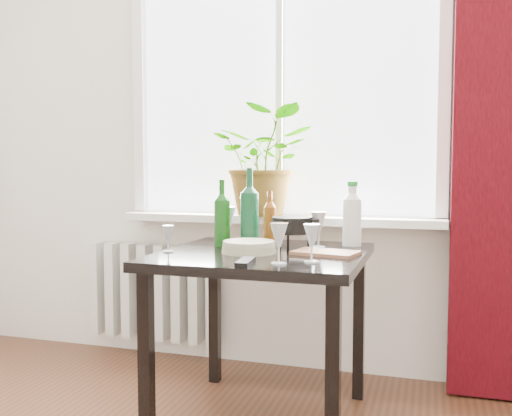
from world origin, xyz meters
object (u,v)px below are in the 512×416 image
(cleaning_bottle, at_px, (352,213))
(cutting_board, at_px, (326,253))
(wineglass_front_left, at_px, (168,239))
(wineglass_far_right, at_px, (312,243))
(radiator, at_px, (153,292))
(wineglass_back_center, at_px, (318,229))
(tv_remote, at_px, (245,262))
(wineglass_back_left, at_px, (228,225))
(wine_bottle_right, at_px, (250,206))
(potted_plant, at_px, (265,161))
(plate_stack, at_px, (249,247))
(table, at_px, (263,273))
(fondue_pot, at_px, (292,233))
(wineglass_front_right, at_px, (279,243))
(wine_bottle_left, at_px, (222,212))
(bottle_amber, at_px, (270,217))

(cleaning_bottle, distance_m, cutting_board, 0.34)
(cleaning_bottle, xyz_separation_m, wineglass_front_left, (-0.71, -0.43, -0.09))
(wineglass_front_left, bearing_deg, wineglass_far_right, -7.56)
(radiator, height_order, cutting_board, cutting_board)
(wineglass_back_center, distance_m, tv_remote, 0.54)
(wineglass_back_left, bearing_deg, wine_bottle_right, -26.86)
(potted_plant, relative_size, cleaning_bottle, 1.91)
(wineglass_back_center, bearing_deg, plate_stack, -136.69)
(table, height_order, tv_remote, tv_remote)
(wineglass_far_right, height_order, fondue_pot, wineglass_far_right)
(potted_plant, bearing_deg, plate_stack, -79.79)
(potted_plant, bearing_deg, wineglass_front_right, -70.64)
(table, height_order, wine_bottle_left, wine_bottle_left)
(tv_remote, bearing_deg, plate_stack, 98.73)
(wine_bottle_left, relative_size, wine_bottle_right, 0.85)
(radiator, bearing_deg, plate_stack, -40.34)
(wineglass_back_left, bearing_deg, table, -42.48)
(bottle_amber, bearing_deg, wineglass_back_left, -155.71)
(wineglass_front_left, relative_size, fondue_pot, 0.56)
(plate_stack, bearing_deg, wineglass_back_left, 125.16)
(wine_bottle_left, bearing_deg, wineglass_back_center, 8.75)
(cleaning_bottle, bearing_deg, wineglass_front_left, -148.74)
(potted_plant, bearing_deg, cutting_board, -53.56)
(wineglass_front_right, height_order, wineglass_back_center, wineglass_back_center)
(wineglass_back_center, distance_m, fondue_pot, 0.12)
(table, xyz_separation_m, wine_bottle_right, (-0.11, 0.15, 0.27))
(wineglass_far_right, xyz_separation_m, wineglass_front_left, (-0.63, 0.08, -0.02))
(table, xyz_separation_m, cutting_board, (0.27, 0.00, 0.10))
(wineglass_back_left, height_order, cutting_board, wineglass_back_left)
(potted_plant, bearing_deg, table, -74.59)
(table, height_order, bottle_amber, bottle_amber)
(potted_plant, bearing_deg, fondue_pot, -60.38)
(wine_bottle_right, distance_m, wineglass_far_right, 0.53)
(wineglass_back_center, bearing_deg, fondue_pot, -157.23)
(wineglass_back_left, bearing_deg, radiator, 146.00)
(wine_bottle_left, relative_size, cutting_board, 1.20)
(wineglass_back_left, xyz_separation_m, wineglass_front_left, (-0.14, -0.35, -0.03))
(cutting_board, bearing_deg, radiator, 150.72)
(bottle_amber, xyz_separation_m, tv_remote, (0.08, -0.62, -0.12))
(table, relative_size, wineglass_back_center, 5.11)
(radiator, xyz_separation_m, wineglass_back_center, (1.05, -0.45, 0.44))
(wineglass_back_center, height_order, fondue_pot, wineglass_back_center)
(potted_plant, xyz_separation_m, tv_remote, (0.19, -0.91, -0.38))
(tv_remote, xyz_separation_m, cutting_board, (0.24, 0.33, -0.00))
(fondue_pot, height_order, cutting_board, fondue_pot)
(wineglass_front_left, bearing_deg, bottle_amber, 53.13)
(wineglass_far_right, bearing_deg, fondue_pot, 114.34)
(wine_bottle_right, bearing_deg, potted_plant, 96.94)
(bottle_amber, bearing_deg, potted_plant, 110.18)
(table, distance_m, cleaning_bottle, 0.51)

